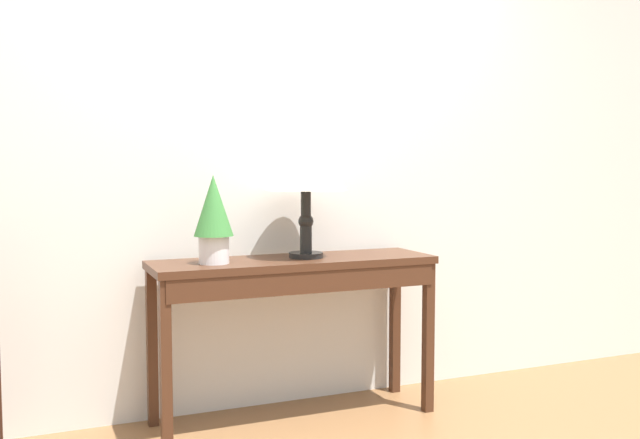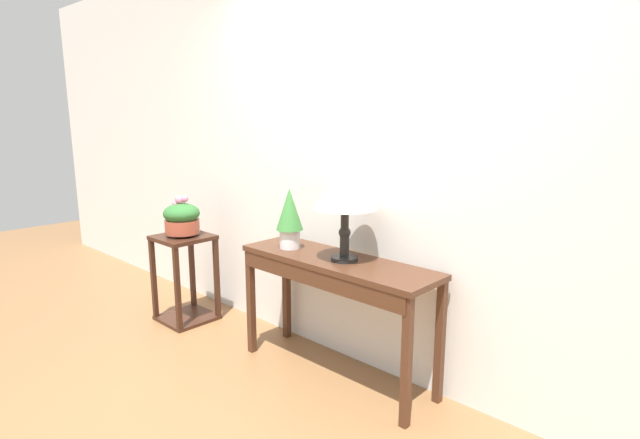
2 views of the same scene
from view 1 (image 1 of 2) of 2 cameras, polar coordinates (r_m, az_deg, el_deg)
back_wall_with_art at (r=3.56m, az=-4.08°, el=7.60°), size 9.00×0.10×2.80m
console_table at (r=3.31m, az=-1.96°, el=-5.02°), size 1.33×0.39×0.77m
table_lamp at (r=3.31m, az=-1.14°, el=4.15°), size 0.39×0.39×0.56m
potted_plant_on_console at (r=3.16m, az=-8.52°, el=0.37°), size 0.17×0.17×0.39m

